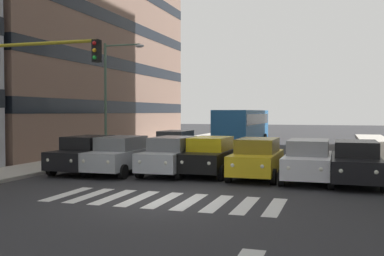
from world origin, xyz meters
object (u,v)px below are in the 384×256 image
object	(u,v)px
traffic_light_gantry	(19,88)
car_4	(171,155)
car_5	(120,155)
car_1	(308,160)
car_2	(257,158)
street_lamp_right	(112,88)
car_3	(210,156)
car_row2_0	(175,145)
car_0	(356,162)
bus_behind_traffic	(243,125)
car_6	(87,154)

from	to	relation	value
traffic_light_gantry	car_4	bearing A→B (deg)	-124.86
car_5	car_1	bearing A→B (deg)	-178.73
car_2	street_lamp_right	distance (m)	11.63
car_5	car_3	bearing A→B (deg)	-168.28
car_row2_0	traffic_light_gantry	size ratio (longest dim) A/B	0.81
car_1	car_3	distance (m)	4.41
car_0	bus_behind_traffic	world-z (taller)	bus_behind_traffic
car_row2_0	car_1	bearing A→B (deg)	140.52
car_5	traffic_light_gantry	xyz separation A→B (m)	(1.48, 5.08, 2.85)
car_4	car_5	xyz separation A→B (m)	(2.37, 0.45, 0.00)
car_0	car_5	xyz separation A→B (m)	(10.27, -0.05, 0.00)
car_6	car_3	bearing A→B (deg)	-171.18
traffic_light_gantry	street_lamp_right	world-z (taller)	street_lamp_right
car_0	car_4	xyz separation A→B (m)	(7.90, -0.50, 0.00)
car_0	car_5	world-z (taller)	same
car_0	car_1	distance (m)	1.85
car_3	street_lamp_right	bearing A→B (deg)	-33.29
car_6	bus_behind_traffic	size ratio (longest dim) A/B	0.42
car_2	car_3	xyz separation A→B (m)	(2.21, -0.41, 0.00)
car_3	car_5	world-z (taller)	same
car_1	car_3	bearing A→B (deg)	-8.60
car_4	car_row2_0	distance (m)	6.91
car_3	car_5	distance (m)	4.16
car_0	car_4	bearing A→B (deg)	-3.60
car_1	bus_behind_traffic	world-z (taller)	bus_behind_traffic
car_0	car_1	xyz separation A→B (m)	(1.83, -0.24, 0.00)
car_6	traffic_light_gantry	size ratio (longest dim) A/B	0.81
car_1	traffic_light_gantry	size ratio (longest dim) A/B	0.81
car_1	car_row2_0	bearing A→B (deg)	-39.48
car_1	traffic_light_gantry	world-z (taller)	traffic_light_gantry
car_1	car_4	size ratio (longest dim) A/B	1.00
car_4	traffic_light_gantry	size ratio (longest dim) A/B	0.81
car_2	street_lamp_right	xyz separation A→B (m)	(9.73, -5.35, 3.45)
bus_behind_traffic	car_2	bearing A→B (deg)	103.33
car_6	car_row2_0	size ratio (longest dim) A/B	1.00
car_0	bus_behind_traffic	size ratio (longest dim) A/B	0.42
traffic_light_gantry	street_lamp_right	distance (m)	11.06
car_2	bus_behind_traffic	xyz separation A→B (m)	(3.92, -16.52, 0.97)
car_6	car_5	bearing A→B (deg)	-178.24
car_4	car_row2_0	xyz separation A→B (m)	(2.20, -6.55, 0.00)
car_2	car_4	distance (m)	3.92
car_1	bus_behind_traffic	size ratio (longest dim) A/B	0.42
car_4	car_6	distance (m)	4.11
car_6	bus_behind_traffic	distance (m)	17.52
car_6	car_4	bearing A→B (deg)	-173.03
car_2	car_6	world-z (taller)	same
traffic_light_gantry	bus_behind_traffic	bearing A→B (deg)	-99.91
car_row2_0	traffic_light_gantry	world-z (taller)	traffic_light_gantry
car_3	street_lamp_right	size ratio (longest dim) A/B	0.65
car_1	car_6	xyz separation A→B (m)	(10.15, 0.24, 0.00)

